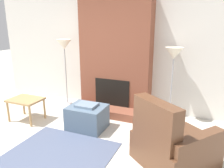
% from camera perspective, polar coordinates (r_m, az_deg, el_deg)
% --- Properties ---
extents(wall_back, '(6.80, 0.06, 2.60)m').
position_cam_1_polar(wall_back, '(5.17, 1.91, 7.93)').
color(wall_back, silver).
rests_on(wall_back, ground_plane).
extents(fireplace, '(1.62, 0.81, 2.60)m').
position_cam_1_polar(fireplace, '(4.94, 0.82, 6.68)').
color(fireplace, brown).
rests_on(fireplace, ground_plane).
extents(ottoman, '(0.70, 0.57, 0.51)m').
position_cam_1_polar(ottoman, '(4.31, -6.50, -8.53)').
color(ottoman, slate).
rests_on(ottoman, ground_plane).
extents(armchair, '(1.32, 1.33, 1.03)m').
position_cam_1_polar(armchair, '(3.36, 15.07, -15.16)').
color(armchair, brown).
rests_on(armchair, ground_plane).
extents(side_table, '(0.66, 0.51, 0.48)m').
position_cam_1_polar(side_table, '(4.91, -21.61, -4.35)').
color(side_table, tan).
rests_on(side_table, ground_plane).
extents(floor_lamp_left, '(0.36, 0.36, 1.62)m').
position_cam_1_polar(floor_lamp_left, '(5.44, -12.36, 9.36)').
color(floor_lamp_left, '#ADADB2').
rests_on(floor_lamp_left, ground_plane).
extents(floor_lamp_right, '(0.36, 0.36, 1.54)m').
position_cam_1_polar(floor_lamp_right, '(4.51, 15.82, 6.93)').
color(floor_lamp_right, '#ADADB2').
rests_on(floor_lamp_right, ground_plane).
extents(area_rug, '(1.61, 1.31, 0.01)m').
position_cam_1_polar(area_rug, '(3.72, -13.43, -17.23)').
color(area_rug, '#4C5670').
rests_on(area_rug, ground_plane).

